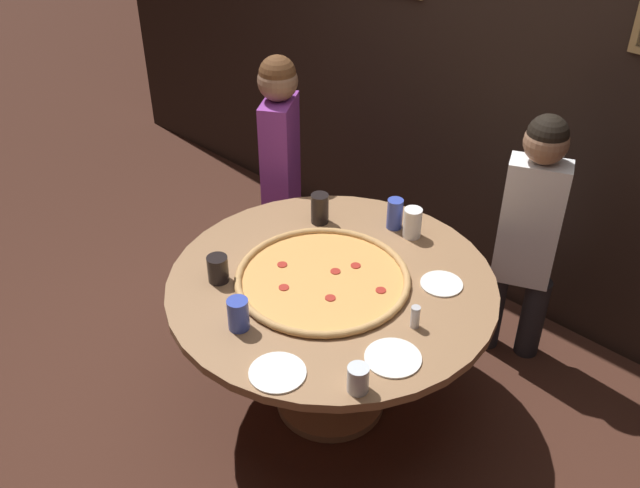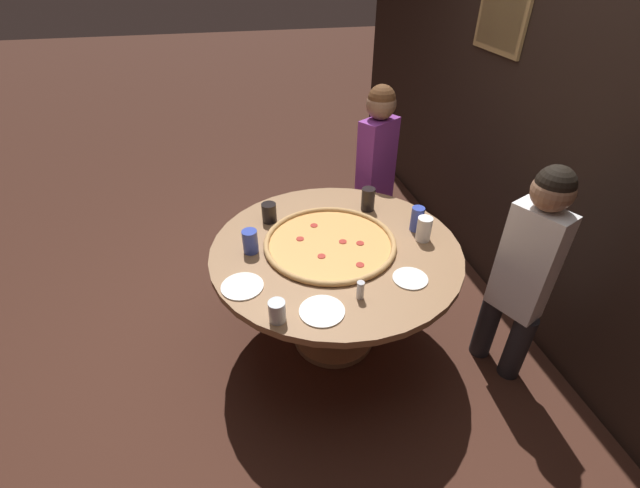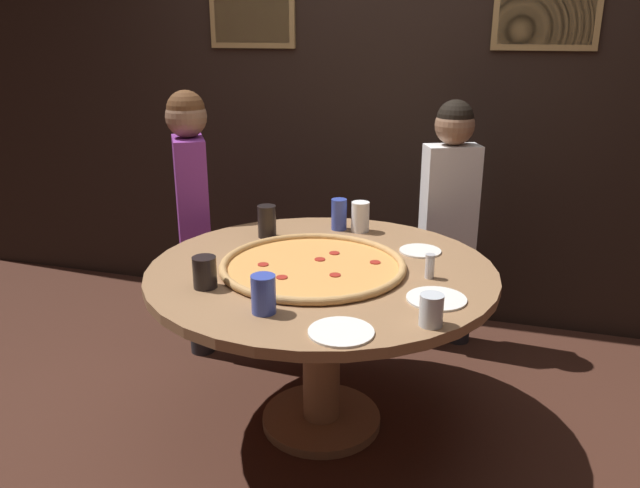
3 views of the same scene
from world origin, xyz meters
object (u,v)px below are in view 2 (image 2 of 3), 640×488
at_px(drink_cup_centre_back, 250,241).
at_px(giant_pizza, 330,243).
at_px(dining_table, 335,268).
at_px(white_plate_near_front, 242,286).
at_px(drink_cup_far_right, 269,213).
at_px(white_plate_beside_cup, 410,278).
at_px(drink_cup_front_edge, 368,199).
at_px(condiment_shaker, 360,290).
at_px(white_plate_left_side, 322,311).
at_px(diner_far_right, 376,167).
at_px(drink_cup_near_right, 424,229).
at_px(drink_cup_by_shaker, 417,219).
at_px(diner_side_right, 526,267).
at_px(drink_cup_far_left, 277,311).

bearing_deg(drink_cup_centre_back, giant_pizza, 85.49).
xyz_separation_m(dining_table, white_plate_near_front, (0.23, -0.54, 0.15)).
relative_size(giant_pizza, drink_cup_far_right, 6.30).
relative_size(dining_table, white_plate_beside_cup, 7.83).
xyz_separation_m(drink_cup_front_edge, condiment_shaker, (0.79, -0.29, -0.03)).
distance_m(white_plate_left_side, diner_far_right, 1.53).
height_order(drink_cup_near_right, white_plate_near_front, drink_cup_near_right).
xyz_separation_m(drink_cup_centre_back, condiment_shaker, (0.50, 0.48, -0.02)).
bearing_deg(drink_cup_by_shaker, white_plate_left_side, -51.80).
bearing_deg(giant_pizza, drink_cup_near_right, 82.81).
distance_m(drink_cup_front_edge, diner_side_right, 0.99).
height_order(drink_cup_far_right, diner_side_right, diner_side_right).
height_order(giant_pizza, drink_cup_far_right, drink_cup_far_right).
bearing_deg(drink_cup_by_shaker, drink_cup_near_right, -1.36).
distance_m(drink_cup_centre_back, white_plate_near_front, 0.31).
relative_size(drink_cup_near_right, diner_side_right, 0.11).
bearing_deg(white_plate_beside_cup, drink_cup_near_right, 146.92).
xyz_separation_m(white_plate_near_front, diner_side_right, (0.19, 1.46, 0.01)).
bearing_deg(drink_cup_centre_back, drink_cup_near_right, 84.02).
distance_m(drink_cup_far_right, white_plate_beside_cup, 0.95).
distance_m(drink_cup_near_right, condiment_shaker, 0.64).
bearing_deg(diner_far_right, drink_cup_centre_back, -173.10).
height_order(drink_cup_far_right, white_plate_left_side, drink_cup_far_right).
relative_size(drink_cup_far_right, diner_far_right, 0.09).
height_order(drink_cup_centre_back, white_plate_left_side, drink_cup_centre_back).
height_order(drink_cup_far_right, drink_cup_by_shaker, drink_cup_by_shaker).
bearing_deg(drink_cup_far_right, diner_side_right, 58.46).
bearing_deg(white_plate_left_side, diner_far_right, 151.75).
relative_size(drink_cup_near_right, drink_cup_far_left, 1.34).
xyz_separation_m(drink_cup_centre_back, diner_far_right, (-0.80, 1.00, -0.03)).
height_order(white_plate_near_front, condiment_shaker, condiment_shaker).
distance_m(white_plate_beside_cup, diner_far_right, 1.24).
bearing_deg(condiment_shaker, giant_pizza, -175.66).
xyz_separation_m(dining_table, diner_far_right, (-0.86, 0.53, 0.19)).
bearing_deg(diner_side_right, drink_cup_near_right, 23.87).
xyz_separation_m(drink_cup_near_right, condiment_shaker, (0.39, -0.50, -0.02)).
bearing_deg(drink_cup_centre_back, drink_cup_far_right, 154.17).
distance_m(drink_cup_centre_back, white_plate_left_side, 0.62).
bearing_deg(drink_cup_centre_back, diner_side_right, 71.08).
relative_size(drink_cup_centre_back, diner_far_right, 0.10).
height_order(drink_cup_far_left, diner_far_right, diner_far_right).
xyz_separation_m(drink_cup_by_shaker, white_plate_left_side, (0.55, -0.70, -0.07)).
bearing_deg(drink_cup_centre_back, drink_cup_front_edge, 110.73).
xyz_separation_m(giant_pizza, white_plate_near_front, (0.26, -0.51, -0.01)).
distance_m(drink_cup_front_edge, diner_far_right, 0.56).
relative_size(white_plate_left_side, white_plate_near_front, 1.01).
relative_size(drink_cup_far_left, condiment_shaker, 1.10).
distance_m(dining_table, drink_cup_by_shaker, 0.56).
bearing_deg(diner_far_right, drink_cup_far_right, 178.87).
bearing_deg(white_plate_beside_cup, drink_cup_far_left, -79.10).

